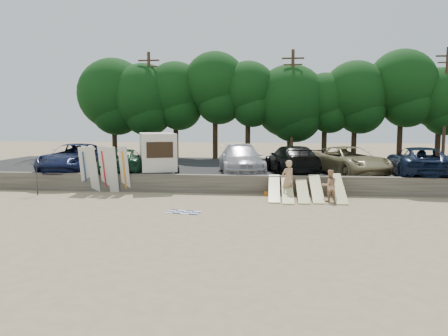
{
  "coord_description": "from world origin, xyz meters",
  "views": [
    {
      "loc": [
        0.28,
        -20.49,
        3.91
      ],
      "look_at": [
        -2.24,
        3.0,
        1.38
      ],
      "focal_mm": 35.0,
      "sensor_mm": 36.0,
      "label": 1
    }
  ],
  "objects": [
    {
      "name": "ground",
      "position": [
        0.0,
        0.0,
        0.0
      ],
      "size": [
        120.0,
        120.0,
        0.0
      ],
      "primitive_type": "plane",
      "color": "tan",
      "rests_on": "ground"
    },
    {
      "name": "seawall",
      "position": [
        0.0,
        3.0,
        0.5
      ],
      "size": [
        44.0,
        0.5,
        1.0
      ],
      "primitive_type": "cube",
      "color": "#6B6356",
      "rests_on": "ground"
    },
    {
      "name": "parking_lot",
      "position": [
        0.0,
        10.5,
        0.35
      ],
      "size": [
        44.0,
        14.5,
        0.7
      ],
      "primitive_type": "cube",
      "color": "#282828",
      "rests_on": "ground"
    },
    {
      "name": "treeline",
      "position": [
        -1.0,
        17.47,
        6.27
      ],
      "size": [
        33.54,
        6.46,
        9.16
      ],
      "color": "#382616",
      "rests_on": "parking_lot"
    },
    {
      "name": "utility_poles",
      "position": [
        2.0,
        16.0,
        5.43
      ],
      "size": [
        25.8,
        0.26,
        9.0
      ],
      "color": "#473321",
      "rests_on": "parking_lot"
    },
    {
      "name": "box_trailer",
      "position": [
        -6.51,
        5.15,
        2.1
      ],
      "size": [
        3.17,
        4.36,
        2.51
      ],
      "rotation": [
        0.0,
        0.0,
        0.33
      ],
      "color": "beige",
      "rests_on": "parking_lot"
    },
    {
      "name": "car_0",
      "position": [
        -12.0,
        5.77,
        1.6
      ],
      "size": [
        3.31,
        6.63,
        1.8
      ],
      "primitive_type": "imported",
      "rotation": [
        0.0,
        0.0,
        0.05
      ],
      "color": "#11193E",
      "rests_on": "parking_lot"
    },
    {
      "name": "car_1",
      "position": [
        -8.71,
        5.41,
        1.46
      ],
      "size": [
        3.7,
        5.92,
        1.53
      ],
      "primitive_type": "imported",
      "rotation": [
        0.0,
        0.0,
        3.37
      ],
      "color": "#143722",
      "rests_on": "parking_lot"
    },
    {
      "name": "car_2",
      "position": [
        -1.52,
        6.1,
        1.58
      ],
      "size": [
        3.5,
        6.41,
        1.76
      ],
      "primitive_type": "imported",
      "rotation": [
        0.0,
        0.0,
        0.18
      ],
      "color": "#B5B4BA",
      "rests_on": "parking_lot"
    },
    {
      "name": "car_3",
      "position": [
        1.58,
        6.57,
        1.56
      ],
      "size": [
        3.63,
        6.33,
        1.73
      ],
      "primitive_type": "imported",
      "rotation": [
        0.0,
        0.0,
        3.36
      ],
      "color": "black",
      "rests_on": "parking_lot"
    },
    {
      "name": "car_4",
      "position": [
        5.0,
        6.41,
        1.54
      ],
      "size": [
        4.94,
        6.69,
        1.69
      ],
      "primitive_type": "imported",
      "rotation": [
        0.0,
        0.0,
        0.4
      ],
      "color": "#8E815A",
      "rests_on": "parking_lot"
    },
    {
      "name": "car_5",
      "position": [
        8.81,
        5.66,
        1.57
      ],
      "size": [
        3.53,
        6.54,
        1.74
      ],
      "primitive_type": "imported",
      "rotation": [
        0.0,
        0.0,
        3.04
      ],
      "color": "black",
      "rests_on": "parking_lot"
    },
    {
      "name": "surfboard_upright_0",
      "position": [
        -9.97,
        2.61,
        1.25
      ],
      "size": [
        0.63,
        0.87,
        2.51
      ],
      "primitive_type": "cube",
      "rotation": [
        0.29,
        0.0,
        0.17
      ],
      "color": "silver",
      "rests_on": "ground"
    },
    {
      "name": "surfboard_upright_1",
      "position": [
        -9.46,
        2.51,
        1.27
      ],
      "size": [
        0.57,
        0.7,
        2.55
      ],
      "primitive_type": "cube",
      "rotation": [
        0.23,
        0.0,
        -0.11
      ],
      "color": "silver",
      "rests_on": "ground"
    },
    {
      "name": "surfboard_upright_2",
      "position": [
        -8.86,
        2.63,
        1.28
      ],
      "size": [
        0.57,
        0.61,
        2.57
      ],
      "primitive_type": "cube",
      "rotation": [
        0.19,
        0.0,
        -0.14
      ],
      "color": "silver",
      "rests_on": "ground"
    },
    {
      "name": "surfboard_upright_3",
      "position": [
        -8.31,
        2.42,
        1.27
      ],
      "size": [
        0.53,
        0.68,
        2.54
      ],
      "primitive_type": "cube",
      "rotation": [
        0.23,
        0.0,
        0.05
      ],
      "color": "silver",
      "rests_on": "ground"
    },
    {
      "name": "surfboard_upright_4",
      "position": [
        -7.7,
        2.61,
        1.28
      ],
      "size": [
        0.56,
        0.6,
        2.57
      ],
      "primitive_type": "cube",
      "rotation": [
        0.19,
        0.0,
        -0.12
      ],
      "color": "silver",
      "rests_on": "ground"
    },
    {
      "name": "surfboard_low_0",
      "position": [
        0.48,
        1.59,
        0.52
      ],
      "size": [
        0.56,
        2.86,
        1.05
      ],
      "primitive_type": "cube",
      "rotation": [
        0.33,
        0.0,
        0.0
      ],
      "color": "beige",
      "rests_on": "ground"
    },
    {
      "name": "surfboard_low_1",
      "position": [
        1.14,
        1.33,
        0.47
      ],
      "size": [
        0.56,
        2.89,
        0.95
      ],
      "primitive_type": "cube",
      "rotation": [
        0.3,
        0.0,
        0.0
      ],
      "color": "beige",
      "rests_on": "ground"
    },
    {
      "name": "surfboard_low_2",
      "position": [
        1.89,
        1.47,
        0.45
      ],
      "size": [
        0.56,
        2.9,
        0.91
      ],
      "primitive_type": "cube",
      "rotation": [
        0.28,
        0.0,
        0.0
      ],
      "color": "beige",
      "rests_on": "ground"
    },
    {
      "name": "surfboard_low_3",
      "position": [
        2.59,
        1.59,
        0.54
      ],
      "size": [
        0.56,
        2.85,
        1.08
      ],
      "primitive_type": "cube",
      "rotation": [
        0.35,
        0.0,
        0.0
      ],
      "color": "beige",
      "rests_on": "ground"
    },
    {
      "name": "surfboard_low_4",
      "position": [
        3.66,
        1.47,
        0.59
      ],
      "size": [
        0.56,
        2.81,
        1.18
      ],
      "primitive_type": "cube",
      "rotation": [
        0.38,
        0.0,
        0.0
      ],
      "color": "beige",
      "rests_on": "ground"
    },
    {
      "name": "beachgoer_a",
      "position": [
        1.17,
        1.69,
        0.98
      ],
      "size": [
        0.85,
        0.8,
        1.95
      ],
      "primitive_type": "imported",
      "rotation": [
        0.0,
        0.0,
        3.78
      ],
      "color": "tan",
      "rests_on": "ground"
    },
    {
      "name": "beachgoer_b",
      "position": [
        3.16,
        0.99,
        0.79
      ],
      "size": [
        0.87,
        0.74,
        1.57
      ],
      "primitive_type": "imported",
      "rotation": [
        0.0,
        0.0,
        3.35
      ],
      "color": "tan",
      "rests_on": "ground"
    },
    {
      "name": "cooler",
      "position": [
        1.21,
        2.4,
        0.16
      ],
      "size": [
        0.45,
        0.4,
        0.32
      ],
      "primitive_type": "cube",
      "rotation": [
        0.0,
        0.0,
        0.29
      ],
      "color": "#258937",
      "rests_on": "ground"
    },
    {
      "name": "gear_bag",
      "position": [
        0.15,
        2.4,
        0.11
      ],
      "size": [
        0.37,
        0.35,
        0.22
      ],
      "primitive_type": "cube",
      "rotation": [
        0.0,
        0.0,
        -0.39
      ],
      "color": "#C06916",
      "rests_on": "ground"
    },
    {
      "name": "beach_towel",
      "position": [
        -3.44,
        -2.26,
        0.01
      ],
      "size": [
        1.76,
        1.76,
        0.0
      ],
      "primitive_type": "plane",
      "rotation": [
        0.0,
        0.0,
        -0.19
      ],
      "color": "white",
      "rests_on": "ground"
    },
    {
      "name": "beach_umbrella",
      "position": [
        -12.02,
        1.28,
        1.01
      ],
      "size": [
        3.14,
        3.14,
        2.03
      ],
      "primitive_type": "imported",
      "rotation": [
        0.0,
        0.0,
        0.86
      ],
      "color": "black",
      "rests_on": "ground"
    }
  ]
}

